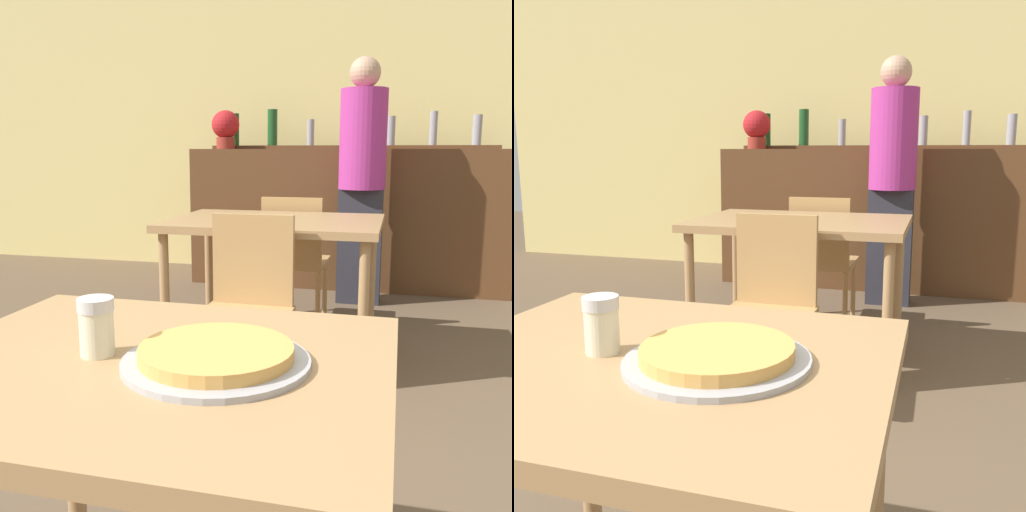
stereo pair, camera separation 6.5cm
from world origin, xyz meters
TOP-DOWN VIEW (x-y plane):
  - wall_back at (0.00, 4.42)m, footprint 8.00×0.05m
  - dining_table_near at (0.00, 0.00)m, footprint 0.90×0.76m
  - dining_table_far at (-0.20, 2.03)m, footprint 1.12×0.82m
  - bar_counter at (0.00, 3.92)m, footprint 2.60×0.56m
  - bar_back_shelf at (-0.03, 4.06)m, footprint 2.39×0.24m
  - chair_far_side_front at (-0.20, 1.45)m, footprint 0.40×0.40m
  - chair_far_side_back at (-0.20, 2.61)m, footprint 0.40×0.40m
  - pizza_tray at (0.13, -0.00)m, footprint 0.35×0.35m
  - cheese_shaker at (-0.11, -0.01)m, footprint 0.07×0.07m
  - person_standing at (0.16, 3.34)m, footprint 0.34×0.34m
  - potted_plant at (-1.05, 3.87)m, footprint 0.24×0.24m

SIDE VIEW (x-z plane):
  - chair_far_side_front at x=-0.20m, z-range 0.06..0.92m
  - chair_far_side_back at x=-0.20m, z-range 0.06..0.92m
  - bar_counter at x=0.00m, z-range 0.00..1.15m
  - dining_table_near at x=0.00m, z-range 0.28..1.03m
  - dining_table_far at x=-0.20m, z-range 0.30..1.08m
  - pizza_tray at x=0.13m, z-range 0.75..0.79m
  - cheese_shaker at x=-0.11m, z-range 0.76..0.87m
  - person_standing at x=0.16m, z-range 0.08..1.88m
  - bar_back_shelf at x=-0.03m, z-range 1.05..1.39m
  - potted_plant at x=-1.05m, z-range 1.17..1.50m
  - wall_back at x=0.00m, z-range 0.00..2.80m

